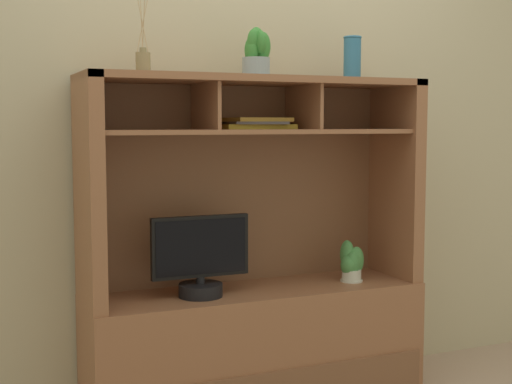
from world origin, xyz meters
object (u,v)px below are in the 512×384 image
potted_orchid (351,264)px  diffuser_bottle (143,62)px  media_console (255,304)px  magazine_stack_left (256,124)px  ceramic_vase (352,58)px  tv_monitor (200,262)px  potted_succulent (257,54)px

potted_orchid → diffuser_bottle: bearing=176.2°
media_console → magazine_stack_left: 0.82m
ceramic_vase → potted_orchid: bearing=-116.1°
tv_monitor → potted_orchid: bearing=0.1°
potted_orchid → potted_succulent: (-0.47, 0.04, 0.96)m
tv_monitor → potted_succulent: 0.93m
potted_orchid → potted_succulent: bearing=175.0°
media_console → ceramic_vase: ceramic_vase is taller
media_console → potted_succulent: potted_succulent is taller
magazine_stack_left → diffuser_bottle: diffuser_bottle is taller
potted_succulent → ceramic_vase: (0.49, 0.02, 0.00)m
potted_orchid → magazine_stack_left: (-0.44, 0.10, 0.66)m
magazine_stack_left → potted_succulent: 0.31m
ceramic_vase → tv_monitor: bearing=-175.7°
media_console → ceramic_vase: (0.50, 0.01, 1.12)m
tv_monitor → potted_orchid: size_ratio=2.25×
potted_orchid → potted_succulent: 1.07m
diffuser_bottle → potted_succulent: size_ratio=1.38×
magazine_stack_left → ceramic_vase: (0.47, -0.04, 0.30)m
diffuser_bottle → potted_succulent: 0.50m
tv_monitor → ceramic_vase: 1.18m
diffuser_bottle → potted_succulent: bearing=-2.6°
media_console → potted_orchid: (0.47, -0.05, 0.16)m
magazine_stack_left → tv_monitor: bearing=-161.4°
tv_monitor → potted_succulent: size_ratio=1.96×
tv_monitor → magazine_stack_left: (0.30, 0.10, 0.59)m
tv_monitor → potted_orchid: (0.75, 0.00, -0.07)m
diffuser_bottle → ceramic_vase: (1.00, -0.01, 0.05)m
tv_monitor → diffuser_bottle: (-0.22, 0.06, 0.84)m
potted_orchid → magazine_stack_left: bearing=167.2°
ceramic_vase → media_console: bearing=-179.1°
media_console → tv_monitor: media_console is taller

